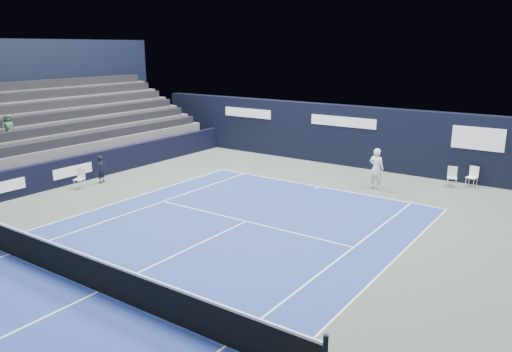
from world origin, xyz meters
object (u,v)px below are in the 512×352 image
at_px(folding_chair_back_a, 452,173).
at_px(tennis_player, 376,169).
at_px(folding_chair_back_b, 473,175).
at_px(tennis_net, 96,274).
at_px(line_judge_chair, 80,177).

distance_m(folding_chair_back_a, tennis_player, 3.49).
bearing_deg(folding_chair_back_b, tennis_player, -129.54).
xyz_separation_m(folding_chair_back_b, tennis_net, (-5.53, -15.80, -0.01)).
distance_m(folding_chair_back_a, folding_chair_back_b, 0.90).
height_order(folding_chair_back_b, tennis_net, tennis_net).
bearing_deg(tennis_net, folding_chair_back_b, 70.71).
distance_m(folding_chair_back_a, line_judge_chair, 16.37).
xyz_separation_m(folding_chair_back_b, line_judge_chair, (-14.05, -10.04, -0.03)).
distance_m(line_judge_chair, tennis_net, 10.29).
bearing_deg(folding_chair_back_a, tennis_net, -124.44).
distance_m(line_judge_chair, tennis_player, 12.92).
height_order(folding_chair_back_b, tennis_player, tennis_player).
distance_m(folding_chair_back_b, line_judge_chair, 17.27).
height_order(line_judge_chair, tennis_player, tennis_player).
height_order(folding_chair_back_a, tennis_net, tennis_net).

